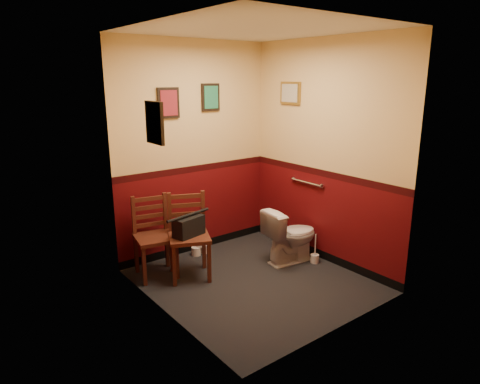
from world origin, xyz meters
The scene contains 17 objects.
floor centered at (0.00, 0.00, 0.00)m, with size 2.20×2.40×0.00m, color black.
ceiling centered at (0.00, 0.00, 2.70)m, with size 2.20×2.40×0.00m, color silver.
wall_back centered at (0.00, 1.20, 1.35)m, with size 2.20×2.70×0.00m, color #52090C.
wall_front centered at (0.00, -1.20, 1.35)m, with size 2.20×2.70×0.00m, color #52090C.
wall_left centered at (-1.10, 0.00, 1.35)m, with size 2.40×2.70×0.00m, color #52090C.
wall_right centered at (1.10, 0.00, 1.35)m, with size 2.40×2.70×0.00m, color #52090C.
grab_bar centered at (1.07, 0.25, 0.95)m, with size 0.05×0.56×0.06m.
framed_print_back_a centered at (-0.35, 1.18, 1.95)m, with size 0.28×0.04×0.36m.
framed_print_back_b centered at (0.25, 1.18, 2.00)m, with size 0.26×0.04×0.34m.
framed_print_left centered at (-1.08, 0.10, 1.85)m, with size 0.04×0.30×0.38m.
framed_print_right centered at (1.08, 0.60, 2.05)m, with size 0.04×0.34×0.28m.
toilet centered at (0.72, 0.15, 0.34)m, with size 0.39×0.70×0.68m, color white.
toilet_brush centered at (0.93, -0.07, 0.06)m, with size 0.11×0.11×0.38m.
chair_left centered at (-0.78, 0.85, 0.47)m, with size 0.51×0.51×0.93m.
chair_right centered at (-0.48, 0.59, 0.49)m, with size 0.60×0.60×0.97m.
handbag centered at (-0.50, 0.55, 0.62)m, with size 0.38×0.25×0.26m.
tp_stack centered at (-0.05, 1.03, 0.09)m, with size 0.25×0.13×0.22m.
Camera 1 is at (-2.83, -3.41, 2.24)m, focal length 32.00 mm.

